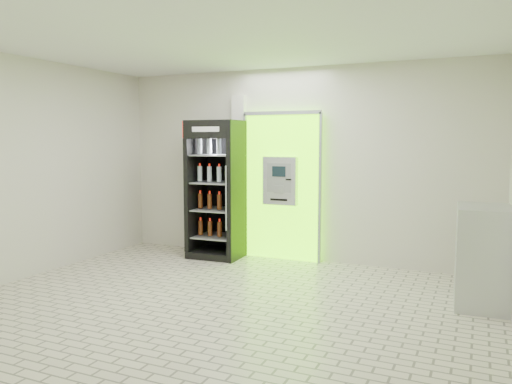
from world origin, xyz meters
The scene contains 6 objects.
ground centered at (0.00, 0.00, 0.00)m, with size 6.00×6.00×0.00m, color beige.
room_shell centered at (0.00, 0.00, 1.84)m, with size 6.00×6.00×6.00m.
atm_assembly centered at (-0.20, 2.41, 1.17)m, with size 1.30×0.24×2.33m.
pillar centered at (-0.98, 2.45, 1.30)m, with size 0.22×0.11×2.60m.
beverage_cooler centered at (-1.20, 2.13, 1.05)m, with size 0.85×0.80×2.19m.
steel_cabinet centered at (2.70, 1.24, 0.57)m, with size 0.62×0.88×1.14m.
Camera 1 is at (2.64, -4.90, 1.89)m, focal length 35.00 mm.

